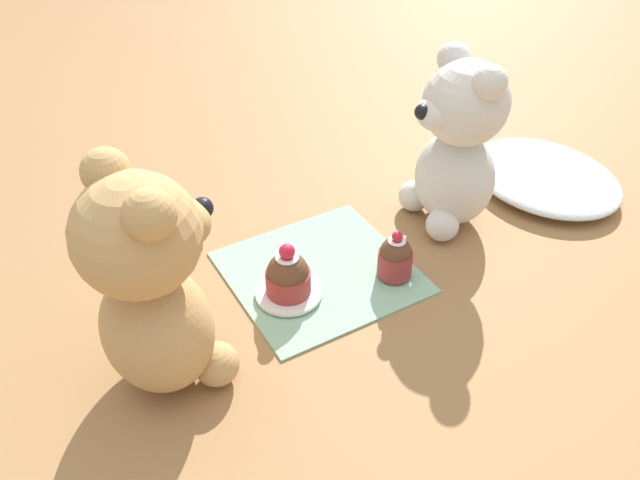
% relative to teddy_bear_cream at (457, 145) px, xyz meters
% --- Properties ---
extents(ground_plane, '(4.00, 4.00, 0.00)m').
position_rel_teddy_bear_cream_xyz_m(ground_plane, '(0.01, -0.23, -0.12)').
color(ground_plane, '#9E7042').
extents(knitted_placemat, '(0.22, 0.23, 0.01)m').
position_rel_teddy_bear_cream_xyz_m(knitted_placemat, '(0.01, -0.23, -0.12)').
color(knitted_placemat, '#8EBC99').
rests_on(knitted_placemat, ground_plane).
extents(tulle_cloth, '(0.25, 0.21, 0.04)m').
position_rel_teddy_bear_cream_xyz_m(tulle_cloth, '(0.01, 0.19, -0.11)').
color(tulle_cloth, white).
rests_on(tulle_cloth, ground_plane).
extents(teddy_bear_cream, '(0.14, 0.14, 0.25)m').
position_rel_teddy_bear_cream_xyz_m(teddy_bear_cream, '(0.00, 0.00, 0.00)').
color(teddy_bear_cream, silver).
rests_on(teddy_bear_cream, ground_plane).
extents(teddy_bear_tan, '(0.15, 0.15, 0.27)m').
position_rel_teddy_bear_cream_xyz_m(teddy_bear_tan, '(0.08, -0.46, 0.01)').
color(teddy_bear_tan, tan).
rests_on(teddy_bear_tan, ground_plane).
extents(cupcake_near_cream_bear, '(0.05, 0.05, 0.07)m').
position_rel_teddy_bear_cream_xyz_m(cupcake_near_cream_bear, '(0.07, -0.15, -0.09)').
color(cupcake_near_cream_bear, '#993333').
rests_on(cupcake_near_cream_bear, knitted_placemat).
extents(saucer_plate, '(0.09, 0.09, 0.01)m').
position_rel_teddy_bear_cream_xyz_m(saucer_plate, '(0.03, -0.28, -0.12)').
color(saucer_plate, white).
rests_on(saucer_plate, knitted_placemat).
extents(cupcake_near_tan_bear, '(0.06, 0.06, 0.07)m').
position_rel_teddy_bear_cream_xyz_m(cupcake_near_tan_bear, '(0.03, -0.28, -0.09)').
color(cupcake_near_tan_bear, '#993333').
rests_on(cupcake_near_tan_bear, saucer_plate).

